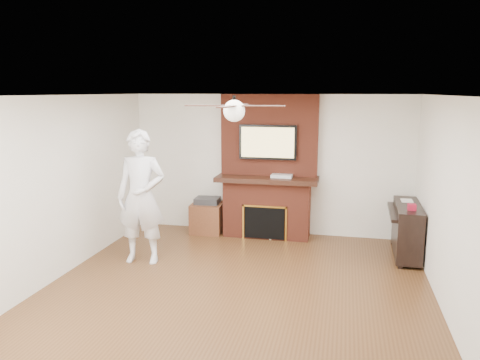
% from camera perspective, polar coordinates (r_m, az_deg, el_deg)
% --- Properties ---
extents(room_shell, '(5.36, 5.86, 2.86)m').
position_cam_1_polar(room_shell, '(5.77, -0.69, -2.24)').
color(room_shell, '#4E2E17').
rests_on(room_shell, ground).
extents(fireplace, '(1.78, 0.64, 2.50)m').
position_cam_1_polar(fireplace, '(8.27, 3.41, -0.07)').
color(fireplace, maroon).
rests_on(fireplace, ground).
extents(tv, '(1.00, 0.08, 0.60)m').
position_cam_1_polar(tv, '(8.13, 3.41, 4.62)').
color(tv, black).
rests_on(tv, fireplace).
extents(ceiling_fan, '(1.21, 1.21, 0.31)m').
position_cam_1_polar(ceiling_fan, '(5.63, -0.72, 8.55)').
color(ceiling_fan, black).
rests_on(ceiling_fan, room_shell).
extents(person, '(0.79, 0.57, 2.01)m').
position_cam_1_polar(person, '(7.11, -11.96, -2.03)').
color(person, white).
rests_on(person, ground).
extents(side_table, '(0.58, 0.58, 0.64)m').
position_cam_1_polar(side_table, '(8.61, -3.98, -4.42)').
color(side_table, '#5C2F1A').
rests_on(side_table, ground).
extents(piano, '(0.51, 1.28, 0.92)m').
position_cam_1_polar(piano, '(7.77, 19.64, -5.60)').
color(piano, black).
rests_on(piano, ground).
extents(cable_box, '(0.37, 0.22, 0.05)m').
position_cam_1_polar(cable_box, '(8.12, 5.12, 0.49)').
color(cable_box, silver).
rests_on(cable_box, fireplace).
extents(candle_orange, '(0.07, 0.07, 0.11)m').
position_cam_1_polar(candle_orange, '(8.30, 1.49, -6.71)').
color(candle_orange, orange).
rests_on(candle_orange, ground).
extents(candle_green, '(0.07, 0.07, 0.10)m').
position_cam_1_polar(candle_green, '(8.28, 2.61, -6.81)').
color(candle_green, '#317830').
rests_on(candle_green, ground).
extents(candle_cream, '(0.09, 0.09, 0.10)m').
position_cam_1_polar(candle_cream, '(8.24, 3.75, -6.90)').
color(candle_cream, '#F1EDC0').
rests_on(candle_cream, ground).
extents(candle_blue, '(0.06, 0.06, 0.07)m').
position_cam_1_polar(candle_blue, '(8.27, 4.28, -6.94)').
color(candle_blue, teal).
rests_on(candle_blue, ground).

